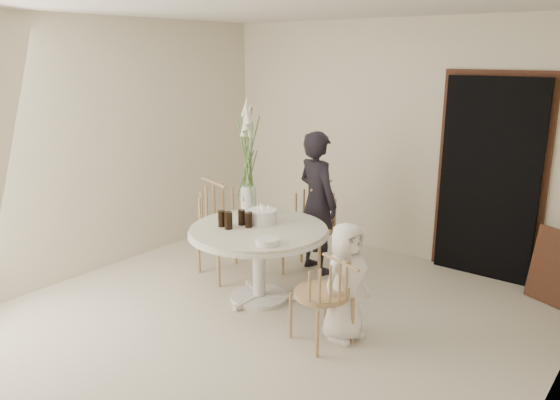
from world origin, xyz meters
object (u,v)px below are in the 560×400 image
Objects in this scene: flower_vase at (248,161)px; birthday_cake at (262,216)px; boy at (346,282)px; chair_right at (331,289)px; chair_left at (220,215)px; girl at (317,203)px; table at (259,239)px; chair_far at (316,216)px.

birthday_cake is at bearing -24.64° from flower_vase.
boy reaches higher than birthday_cake.
chair_right is 1.23m from birthday_cake.
chair_left is 0.75m from birthday_cake.
chair_left is 0.65× the size of girl.
table is at bearing -64.96° from birthday_cake.
chair_right is 0.20m from boy.
table is 1.68× the size of chair_right.
chair_right is 2.88× the size of birthday_cake.
chair_far is 1.69m from chair_right.
boy reaches higher than chair_far.
chair_far reaches higher than birthday_cake.
table is 0.81m from flower_vase.
birthday_cake is (0.72, -0.15, 0.15)m from chair_left.
chair_left is 1.88m from boy.
boy is 1.18m from birthday_cake.
table is 1.34× the size of chair_left.
chair_right is at bearing -90.98° from chair_left.
chair_far is at bearing 86.54° from birthday_cake.
chair_right is 1.92m from chair_left.
girl is 0.82m from birthday_cake.
birthday_cake is at bearing -101.26° from chair_far.
boy is at bearing -13.82° from birthday_cake.
girl reaches higher than chair_right.
birthday_cake is at bearing 103.44° from girl.
chair_far is 0.80× the size of flower_vase.
boy is (0.02, 0.20, -0.01)m from chair_right.
table is at bearing -90.28° from chair_right.
girl reaches higher than boy.
girl is at bearing 61.02° from flower_vase.
flower_vase is at bearing 83.07° from boy.
chair_left is (-0.77, -0.69, 0.03)m from chair_far.
chair_left is 1.05m from girl.
birthday_cake is at bearing -95.46° from chair_right.
table is 1.41× the size of chair_far.
girl is at bearing -49.07° from chair_far.
girl is 5.61× the size of birthday_cake.
chair_far reaches higher than table.
table is at bearing -37.07° from flower_vase.
girl reaches higher than birthday_cake.
birthday_cake is at bearing 85.44° from boy.
boy is at bearing -16.19° from flower_vase.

